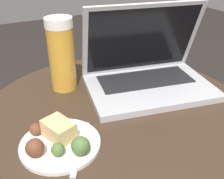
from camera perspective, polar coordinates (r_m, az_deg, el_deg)
table at (r=0.77m, az=1.04°, el=-13.03°), size 0.71×0.71×0.51m
laptop at (r=0.77m, az=7.59°, el=4.01°), size 0.39×0.30×0.24m
beer_glass at (r=0.75m, az=-10.90°, el=7.49°), size 0.08×0.08×0.21m
snack_plate at (r=0.57m, az=-11.54°, el=-10.84°), size 0.17×0.17×0.05m
fork at (r=0.58m, az=-6.98°, el=-11.44°), size 0.10×0.15×0.00m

